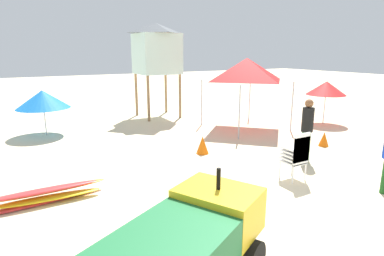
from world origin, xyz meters
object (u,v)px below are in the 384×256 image
stacked_plastic_chairs (297,153)px  beach_umbrella_mid (326,88)px  lifeguard_tower (157,49)px  traffic_cone_far (324,139)px  utility_cart (185,245)px  surfboard_pile (45,195)px  popup_canopy (247,69)px  lifeguard_near_center (307,126)px  beach_umbrella_left (43,99)px  traffic_cone_near (203,145)px

stacked_plastic_chairs → beach_umbrella_mid: beach_umbrella_mid is taller
lifeguard_tower → traffic_cone_far: lifeguard_tower is taller
utility_cart → surfboard_pile: size_ratio=1.16×
utility_cart → lifeguard_tower: 11.85m
popup_canopy → lifeguard_tower: (-2.15, 3.84, 0.80)m
lifeguard_tower → beach_umbrella_mid: lifeguard_tower is taller
popup_canopy → beach_umbrella_mid: (3.53, -0.99, -0.83)m
lifeguard_near_center → beach_umbrella_left: (-6.14, 6.76, 0.31)m
lifeguard_tower → traffic_cone_far: size_ratio=9.03×
stacked_plastic_chairs → popup_canopy: bearing=64.4°
popup_canopy → traffic_cone_far: (0.65, -3.32, -2.11)m
beach_umbrella_left → traffic_cone_near: size_ratio=3.45×
lifeguard_near_center → popup_canopy: bearing=75.7°
stacked_plastic_chairs → beach_umbrella_left: bearing=122.1°
beach_umbrella_left → popup_canopy: bearing=-21.1°
beach_umbrella_mid → lifeguard_near_center: bearing=-146.5°
beach_umbrella_mid → popup_canopy: bearing=164.3°
traffic_cone_near → traffic_cone_far: 4.08m
utility_cart → popup_canopy: bearing=47.2°
utility_cart → popup_canopy: 9.60m
stacked_plastic_chairs → surfboard_pile: 5.64m
stacked_plastic_chairs → beach_umbrella_left: 9.06m
traffic_cone_near → beach_umbrella_left: bearing=129.3°
popup_canopy → beach_umbrella_mid: bearing=-15.7°
surfboard_pile → traffic_cone_far: traffic_cone_far is taller
lifeguard_near_center → lifeguard_tower: 8.21m
popup_canopy → traffic_cone_near: 4.34m
beach_umbrella_left → traffic_cone_far: beach_umbrella_left is taller
utility_cart → traffic_cone_far: bearing=27.1°
utility_cart → beach_umbrella_left: (-0.71, 9.71, 0.55)m
lifeguard_near_center → beach_umbrella_mid: (4.54, 3.01, 0.50)m
lifeguard_tower → beach_umbrella_mid: bearing=-40.4°
stacked_plastic_chairs → traffic_cone_near: 3.02m
lifeguard_near_center → beach_umbrella_mid: size_ratio=0.98×
surfboard_pile → traffic_cone_near: size_ratio=4.42×
surfboard_pile → lifeguard_tower: lifeguard_tower is taller
popup_canopy → beach_umbrella_mid: size_ratio=1.54×
traffic_cone_near → traffic_cone_far: size_ratio=1.16×
stacked_plastic_chairs → lifeguard_tower: lifeguard_tower is taller
beach_umbrella_mid → lifeguard_tower: bearing=139.6°
lifeguard_tower → surfboard_pile: bearing=-128.2°
beach_umbrella_left → beach_umbrella_mid: beach_umbrella_mid is taller
traffic_cone_far → beach_umbrella_left: bearing=142.1°
utility_cart → traffic_cone_far: 7.98m
utility_cart → traffic_cone_far: size_ratio=5.94×
utility_cart → lifeguard_near_center: (5.42, 2.95, 0.23)m
utility_cart → lifeguard_near_center: lifeguard_near_center is taller
traffic_cone_near → traffic_cone_far: (3.87, -1.28, -0.04)m
surfboard_pile → beach_umbrella_left: bearing=84.7°
popup_canopy → traffic_cone_near: (-3.23, -2.03, -2.08)m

